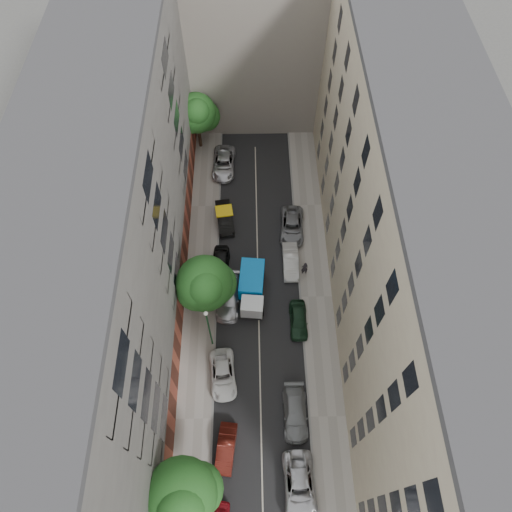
{
  "coord_description": "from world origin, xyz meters",
  "views": [
    {
      "loc": [
        -0.53,
        -19.31,
        39.02
      ],
      "look_at": [
        -0.21,
        1.01,
        6.0
      ],
      "focal_mm": 32.0,
      "sensor_mm": 36.0,
      "label": 1
    }
  ],
  "objects_px": {
    "car_left_3": "(229,297)",
    "car_right_1": "(295,413)",
    "car_left_4": "(221,264)",
    "car_right_2": "(298,320)",
    "car_left_5": "(225,218)",
    "tree_mid": "(206,285)",
    "car_left_1": "(226,448)",
    "car_left_2": "(223,375)",
    "car_left_6": "(224,163)",
    "pedestrian": "(305,268)",
    "car_right_0": "(300,487)",
    "car_right_4": "(292,226)",
    "car_right_3": "(291,261)",
    "tree_far": "(197,115)",
    "tarp_truck": "(252,288)",
    "tree_near": "(183,497)",
    "lamp_post": "(208,326)"
  },
  "relations": [
    {
      "from": "car_right_2",
      "to": "tree_mid",
      "type": "relative_size",
      "value": 0.54
    },
    {
      "from": "car_left_4",
      "to": "tree_far",
      "type": "distance_m",
      "value": 17.22
    },
    {
      "from": "pedestrian",
      "to": "car_right_3",
      "type": "bearing_deg",
      "value": -45.56
    },
    {
      "from": "tree_mid",
      "to": "car_left_4",
      "type": "bearing_deg",
      "value": 78.65
    },
    {
      "from": "car_right_0",
      "to": "tarp_truck",
      "type": "bearing_deg",
      "value": 99.46
    },
    {
      "from": "car_left_6",
      "to": "car_right_2",
      "type": "xyz_separation_m",
      "value": [
        7.2,
        -19.2,
        -0.06
      ]
    },
    {
      "from": "car_right_2",
      "to": "tree_mid",
      "type": "xyz_separation_m",
      "value": [
        -8.1,
        1.49,
        4.18
      ]
    },
    {
      "from": "car_right_0",
      "to": "pedestrian",
      "type": "bearing_deg",
      "value": 82.7
    },
    {
      "from": "car_left_4",
      "to": "pedestrian",
      "type": "bearing_deg",
      "value": -4.8
    },
    {
      "from": "tarp_truck",
      "to": "lamp_post",
      "type": "distance_m",
      "value": 6.73
    },
    {
      "from": "car_left_1",
      "to": "car_right_3",
      "type": "height_order",
      "value": "car_right_3"
    },
    {
      "from": "car_left_2",
      "to": "car_right_0",
      "type": "height_order",
      "value": "car_right_0"
    },
    {
      "from": "car_left_4",
      "to": "lamp_post",
      "type": "bearing_deg",
      "value": -93.53
    },
    {
      "from": "car_right_4",
      "to": "car_left_5",
      "type": "bearing_deg",
      "value": 173.92
    },
    {
      "from": "tarp_truck",
      "to": "car_right_0",
      "type": "distance_m",
      "value": 16.93
    },
    {
      "from": "car_right_1",
      "to": "tree_near",
      "type": "xyz_separation_m",
      "value": [
        -8.0,
        -6.31,
        5.41
      ]
    },
    {
      "from": "car_left_6",
      "to": "car_right_3",
      "type": "relative_size",
      "value": 1.26
    },
    {
      "from": "car_left_5",
      "to": "car_right_2",
      "type": "relative_size",
      "value": 1.13
    },
    {
      "from": "car_left_1",
      "to": "car_left_4",
      "type": "xyz_separation_m",
      "value": [
        -0.8,
        16.8,
        0.06
      ]
    },
    {
      "from": "car_left_5",
      "to": "pedestrian",
      "type": "xyz_separation_m",
      "value": [
        7.84,
        -6.39,
        0.32
      ]
    },
    {
      "from": "car_left_2",
      "to": "car_left_6",
      "type": "distance_m",
      "value": 24.13
    },
    {
      "from": "car_left_6",
      "to": "car_left_3",
      "type": "bearing_deg",
      "value": -84.53
    },
    {
      "from": "car_right_4",
      "to": "lamp_post",
      "type": "distance_m",
      "value": 15.0
    },
    {
      "from": "car_left_4",
      "to": "car_right_2",
      "type": "distance_m",
      "value": 9.37
    },
    {
      "from": "car_left_4",
      "to": "lamp_post",
      "type": "xyz_separation_m",
      "value": [
        -0.6,
        -7.93,
        3.51
      ]
    },
    {
      "from": "car_left_1",
      "to": "car_right_1",
      "type": "bearing_deg",
      "value": 31.85
    },
    {
      "from": "car_right_0",
      "to": "car_right_4",
      "type": "distance_m",
      "value": 24.0
    },
    {
      "from": "car_right_2",
      "to": "tree_far",
      "type": "xyz_separation_m",
      "value": [
        -9.9,
        22.49,
        4.19
      ]
    },
    {
      "from": "car_left_3",
      "to": "tree_far",
      "type": "relative_size",
      "value": 0.71
    },
    {
      "from": "car_right_3",
      "to": "car_left_3",
      "type": "bearing_deg",
      "value": -147.96
    },
    {
      "from": "car_right_1",
      "to": "car_left_2",
      "type": "bearing_deg",
      "value": 151.18
    },
    {
      "from": "car_right_2",
      "to": "tree_far",
      "type": "distance_m",
      "value": 24.93
    },
    {
      "from": "car_left_2",
      "to": "car_right_3",
      "type": "height_order",
      "value": "car_right_3"
    },
    {
      "from": "car_right_2",
      "to": "tree_near",
      "type": "xyz_separation_m",
      "value": [
        -8.8,
        -14.51,
        5.42
      ]
    },
    {
      "from": "car_left_3",
      "to": "pedestrian",
      "type": "height_order",
      "value": "pedestrian"
    },
    {
      "from": "car_left_1",
      "to": "car_left_2",
      "type": "relative_size",
      "value": 0.85
    },
    {
      "from": "tarp_truck",
      "to": "car_left_2",
      "type": "relative_size",
      "value": 1.2
    },
    {
      "from": "car_right_0",
      "to": "car_right_3",
      "type": "relative_size",
      "value": 1.22
    },
    {
      "from": "car_left_4",
      "to": "car_left_5",
      "type": "bearing_deg",
      "value": 88.14
    },
    {
      "from": "car_left_5",
      "to": "tree_mid",
      "type": "xyz_separation_m",
      "value": [
        -1.17,
        -10.11,
        4.12
      ]
    },
    {
      "from": "car_left_3",
      "to": "car_left_6",
      "type": "relative_size",
      "value": 0.96
    },
    {
      "from": "car_left_3",
      "to": "car_right_1",
      "type": "relative_size",
      "value": 1.08
    },
    {
      "from": "car_right_4",
      "to": "tarp_truck",
      "type": "bearing_deg",
      "value": -115.82
    },
    {
      "from": "lamp_post",
      "to": "car_right_0",
      "type": "bearing_deg",
      "value": -59.01
    },
    {
      "from": "car_left_4",
      "to": "car_left_1",
      "type": "bearing_deg",
      "value": -86.47
    },
    {
      "from": "car_left_5",
      "to": "car_right_0",
      "type": "bearing_deg",
      "value": -84.59
    },
    {
      "from": "car_left_1",
      "to": "car_right_0",
      "type": "relative_size",
      "value": 0.76
    },
    {
      "from": "car_right_3",
      "to": "tree_mid",
      "type": "height_order",
      "value": "tree_mid"
    },
    {
      "from": "car_right_3",
      "to": "car_right_4",
      "type": "relative_size",
      "value": 0.83
    },
    {
      "from": "car_right_4",
      "to": "car_right_1",
      "type": "bearing_deg",
      "value": -88.73
    }
  ]
}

